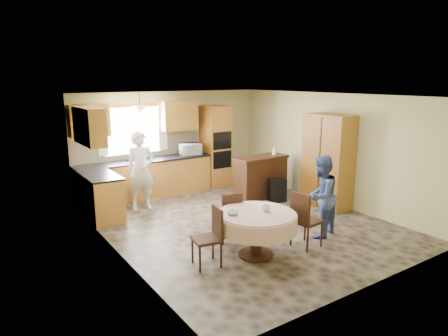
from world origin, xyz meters
name	(u,v)px	position (x,y,z in m)	size (l,w,h in m)	color
floor	(240,223)	(0.00, 0.00, 0.00)	(5.00, 6.00, 0.01)	#6F5F4D
ceiling	(241,96)	(0.00, 0.00, 2.50)	(5.00, 6.00, 0.01)	white
wall_back	(171,141)	(0.00, 3.00, 1.25)	(5.00, 0.02, 2.50)	tan
wall_front	(375,200)	(0.00, -3.00, 1.25)	(5.00, 0.02, 2.50)	tan
wall_left	(114,179)	(-2.50, 0.00, 1.25)	(0.02, 6.00, 2.50)	tan
wall_right	(330,149)	(2.50, 0.00, 1.25)	(0.02, 6.00, 2.50)	tan
window	(133,130)	(-1.00, 2.98, 1.60)	(1.40, 0.03, 1.10)	white
curtain_left	(102,131)	(-1.75, 2.93, 1.65)	(0.22, 0.02, 1.15)	white
curtain_right	(163,127)	(-0.25, 2.93, 1.65)	(0.22, 0.02, 1.15)	white
base_cab_back	(146,179)	(-0.85, 2.70, 0.44)	(3.30, 0.60, 0.88)	gold
counter_back	(145,161)	(-0.85, 2.70, 0.90)	(3.30, 0.64, 0.04)	black
base_cab_left	(101,198)	(-2.20, 1.80, 0.44)	(0.60, 1.20, 0.88)	gold
counter_left	(100,176)	(-2.20, 1.80, 0.90)	(0.64, 1.20, 0.04)	black
backsplash	(140,147)	(-0.85, 2.99, 1.18)	(3.30, 0.02, 0.55)	#C8B18D
wall_cab_left	(89,121)	(-2.05, 2.83, 1.91)	(0.85, 0.33, 0.72)	#A77029
wall_cab_right	(179,115)	(0.15, 2.83, 1.91)	(0.90, 0.33, 0.72)	#A77029
wall_cab_side	(89,126)	(-2.33, 1.80, 1.91)	(0.33, 1.20, 0.72)	#A77029
oven_tower	(216,146)	(1.15, 2.69, 1.06)	(0.66, 0.62, 2.12)	gold
oven_upper	(222,141)	(1.15, 2.38, 1.25)	(0.56, 0.01, 0.45)	black
oven_lower	(222,160)	(1.15, 2.38, 0.75)	(0.56, 0.01, 0.45)	black
pendant	(140,110)	(-1.00, 2.50, 2.12)	(0.36, 0.36, 0.18)	beige
sideboard	(261,178)	(1.43, 1.14, 0.47)	(1.32, 0.55, 0.95)	#3D2310
space_heater	(277,190)	(1.55, 0.68, 0.27)	(0.39, 0.27, 0.53)	black
cupboard	(328,161)	(2.22, -0.21, 1.03)	(0.54, 1.08, 2.06)	gold
dining_table	(256,222)	(-0.68, -1.36, 0.57)	(1.29, 1.29, 0.73)	#3D2310
chair_left	(211,234)	(-1.45, -1.23, 0.51)	(0.46, 0.46, 0.92)	#3D2310
chair_back	(230,215)	(-0.70, -0.66, 0.50)	(0.48, 0.48, 0.90)	#3D2310
chair_right	(304,217)	(0.19, -1.55, 0.54)	(0.46, 0.46, 0.97)	#3D2310
framed_picture	(321,134)	(2.47, 0.25, 1.56)	(0.06, 0.52, 0.43)	gold
microwave	(190,149)	(0.35, 2.65, 1.07)	(0.53, 0.36, 0.29)	silver
person_sink	(141,171)	(-1.27, 1.92, 0.86)	(0.63, 0.41, 1.71)	silver
person_dining	(321,196)	(0.80, -1.34, 0.75)	(0.73, 0.57, 1.49)	#3D4F85
bowl_sideboard	(246,160)	(0.99, 1.14, 0.97)	(0.21, 0.21, 0.05)	#B2B2B2
bottle_sideboard	(274,152)	(1.83, 1.14, 1.08)	(0.10, 0.10, 0.27)	silver
cup_table	(266,209)	(-0.52, -1.40, 0.78)	(0.12, 0.12, 0.10)	#B2B2B2
bowl_table	(233,213)	(-1.05, -1.23, 0.76)	(0.18, 0.18, 0.06)	#B2B2B2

